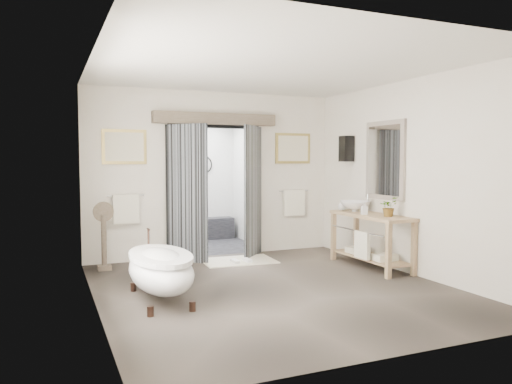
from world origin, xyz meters
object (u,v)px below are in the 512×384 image
at_px(rug, 238,261).
at_px(clawfoot_tub, 160,269).
at_px(vanity, 370,236).
at_px(basin, 355,206).

bearing_deg(rug, clawfoot_tub, -133.13).
bearing_deg(clawfoot_tub, vanity, 9.10).
distance_m(clawfoot_tub, rug, 2.53).
distance_m(clawfoot_tub, basin, 3.65).
bearing_deg(vanity, basin, 88.35).
bearing_deg(basin, vanity, -106.20).
bearing_deg(basin, rug, 140.10).
bearing_deg(vanity, clawfoot_tub, -170.90).
height_order(clawfoot_tub, vanity, vanity).
relative_size(clawfoot_tub, vanity, 1.01).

